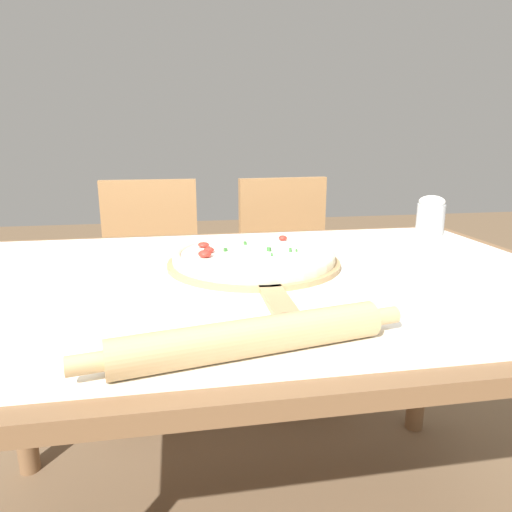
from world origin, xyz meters
The scene contains 8 objects.
dining_table centered at (0.00, 0.00, 0.66)m, with size 1.46×0.97×0.76m.
towel_cloth centered at (0.00, 0.00, 0.76)m, with size 1.38×0.89×0.00m.
pizza_peel centered at (0.01, 0.06, 0.77)m, with size 0.40×0.59×0.01m.
pizza centered at (0.01, 0.08, 0.79)m, with size 0.38×0.38×0.04m.
rolling_pin centered at (-0.07, -0.38, 0.79)m, with size 0.47×0.13×0.05m.
chair_left centered at (-0.28, 0.85, 0.52)m, with size 0.40×0.40×0.89m.
chair_right centered at (0.29, 0.85, 0.52)m, with size 0.44×0.44×0.89m.
flour_cup centered at (0.61, 0.34, 0.82)m, with size 0.08×0.08×0.12m.
Camera 1 is at (-0.16, -0.95, 1.05)m, focal length 32.00 mm.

